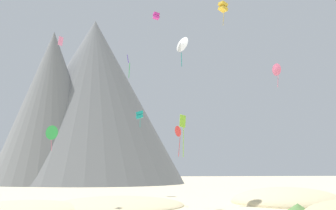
{
  "coord_description": "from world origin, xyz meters",
  "views": [
    {
      "loc": [
        -8.55,
        -34.6,
        4.95
      ],
      "look_at": [
        2.14,
        42.37,
        15.38
      ],
      "focal_mm": 49.21,
      "sensor_mm": 36.0,
      "label": 1
    }
  ],
  "objects": [
    {
      "name": "kite_gold_high",
      "position": [
        12.11,
        42.56,
        33.34
      ],
      "size": [
        1.81,
        1.76,
        4.36
      ],
      "rotation": [
        0.0,
        0.0,
        2.03
      ],
      "color": "gold"
    },
    {
      "name": "kite_indigo_mid",
      "position": [
        -5.41,
        28.44,
        19.51
      ],
      "size": [
        0.45,
        0.69,
        3.27
      ],
      "rotation": [
        0.0,
        0.0,
        3.92
      ],
      "color": "#5138B2"
    },
    {
      "name": "rock_massif",
      "position": [
        -15.9,
        104.09,
        23.14
      ],
      "size": [
        77.74,
        77.74,
        50.32
      ],
      "color": "slate",
      "rests_on": "ground_plane"
    },
    {
      "name": "dune_foreground_right",
      "position": [
        -17.17,
        24.04,
        0.0
      ],
      "size": [
        19.21,
        20.39,
        1.61
      ],
      "primitive_type": "ellipsoid",
      "rotation": [
        0.0,
        0.0,
        2.13
      ],
      "color": "beige",
      "rests_on": "ground_plane"
    },
    {
      "name": "kite_red_low",
      "position": [
        4.34,
        45.05,
        11.03
      ],
      "size": [
        1.26,
        1.99,
        5.43
      ],
      "rotation": [
        0.0,
        0.0,
        1.98
      ],
      "color": "red"
    },
    {
      "name": "kite_rainbow_mid",
      "position": [
        17.93,
        32.93,
        19.98
      ],
      "size": [
        1.04,
        1.9,
        3.76
      ],
      "rotation": [
        0.0,
        0.0,
        5.12
      ],
      "color": "#E5668C"
    },
    {
      "name": "dune_foreground_left",
      "position": [
        16.37,
        26.54,
        0.0
      ],
      "size": [
        15.81,
        19.86,
        4.34
      ],
      "primitive_type": "ellipsoid",
      "rotation": [
        0.0,
        0.0,
        3.1
      ],
      "color": "beige",
      "rests_on": "ground_plane"
    },
    {
      "name": "bush_ridge_crest",
      "position": [
        12.98,
        15.24,
        0.44
      ],
      "size": [
        3.6,
        3.6,
        0.89
      ],
      "primitive_type": "cone",
      "rotation": [
        0.0,
        0.0,
        3.64
      ],
      "color": "#568442",
      "rests_on": "ground_plane"
    },
    {
      "name": "kite_pink_mid",
      "position": [
        -14.18,
        22.75,
        20.57
      ],
      "size": [
        0.64,
        0.55,
        1.17
      ],
      "rotation": [
        0.0,
        0.0,
        3.12
      ],
      "color": "pink"
    },
    {
      "name": "dune_back_low",
      "position": [
        -6.37,
        26.96,
        0.0
      ],
      "size": [
        16.85,
        22.38,
        1.93
      ],
      "primitive_type": "ellipsoid",
      "rotation": [
        0.0,
        0.0,
        1.57
      ],
      "color": "beige",
      "rests_on": "ground_plane"
    },
    {
      "name": "kite_teal_mid",
      "position": [
        -2.42,
        46.34,
        14.05
      ],
      "size": [
        1.32,
        1.21,
        2.93
      ],
      "rotation": [
        0.0,
        0.0,
        4.7
      ],
      "color": "teal"
    },
    {
      "name": "bush_near_right",
      "position": [
        15.23,
        22.36,
        0.22
      ],
      "size": [
        3.32,
        3.32,
        0.43
      ],
      "primitive_type": "cone",
      "rotation": [
        0.0,
        0.0,
        4.0
      ],
      "color": "#668C4C",
      "rests_on": "ground_plane"
    },
    {
      "name": "kite_green_low",
      "position": [
        -16.58,
        37.8,
        10.13
      ],
      "size": [
        2.04,
        1.81,
        3.9
      ],
      "rotation": [
        0.0,
        0.0,
        3.83
      ],
      "color": "green"
    },
    {
      "name": "kite_white_mid",
      "position": [
        2.05,
        27.74,
        22.09
      ],
      "size": [
        2.02,
        2.53,
        4.44
      ],
      "rotation": [
        0.0,
        0.0,
        5.24
      ],
      "color": "white"
    },
    {
      "name": "kite_lime_low",
      "position": [
        1.15,
        21.82,
        10.02
      ],
      "size": [
        0.93,
        0.69,
        5.31
      ],
      "rotation": [
        0.0,
        0.0,
        2.87
      ],
      "color": "#8CD133"
    },
    {
      "name": "kite_magenta_high",
      "position": [
        -0.05,
        41.42,
        30.72
      ],
      "size": [
        1.19,
        1.12,
        1.18
      ],
      "rotation": [
        0.0,
        0.0,
        1.71
      ],
      "color": "#D1339E"
    }
  ]
}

